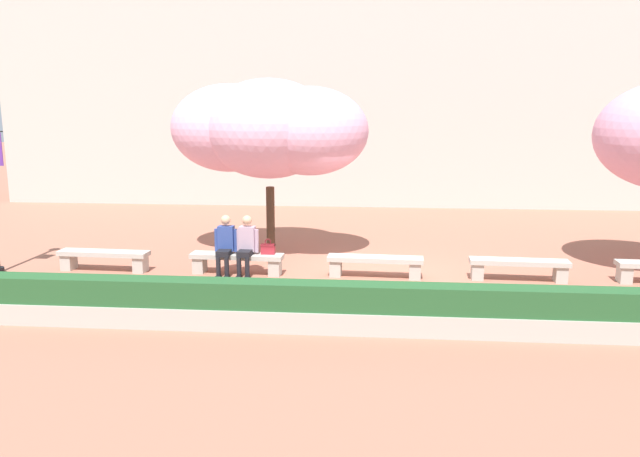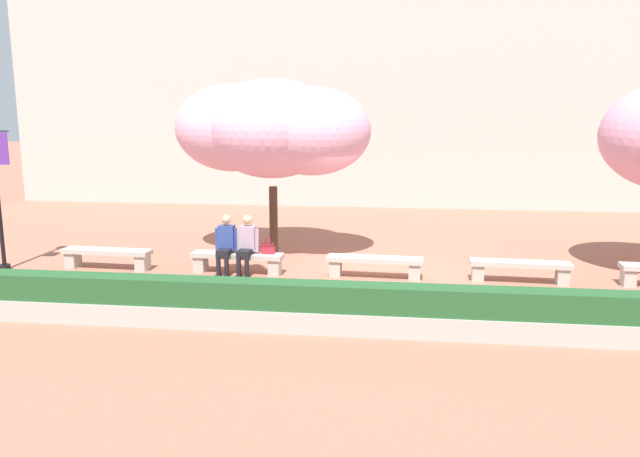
{
  "view_description": "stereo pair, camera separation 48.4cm",
  "coord_description": "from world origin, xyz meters",
  "px_view_note": "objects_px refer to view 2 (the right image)",
  "views": [
    {
      "loc": [
        -0.02,
        -12.95,
        3.56
      ],
      "look_at": [
        -1.2,
        0.2,
        1.0
      ],
      "focal_mm": 35.0,
      "sensor_mm": 36.0,
      "label": 1
    },
    {
      "loc": [
        0.46,
        -12.9,
        3.56
      ],
      "look_at": [
        -1.2,
        0.2,
        1.0
      ],
      "focal_mm": 35.0,
      "sensor_mm": 36.0,
      "label": 2
    }
  ],
  "objects_px": {
    "stone_bench_west_end": "(107,255)",
    "person_seated_left": "(226,242)",
    "stone_bench_near_west": "(237,259)",
    "person_seated_right": "(247,243)",
    "stone_bench_near_east": "(520,268)",
    "stone_bench_center": "(375,263)",
    "handbag": "(268,248)",
    "cherry_tree_main": "(272,129)"
  },
  "relations": [
    {
      "from": "stone_bench_west_end",
      "to": "person_seated_left",
      "type": "height_order",
      "value": "person_seated_left"
    },
    {
      "from": "cherry_tree_main",
      "to": "stone_bench_near_west",
      "type": "bearing_deg",
      "value": -101.94
    },
    {
      "from": "stone_bench_center",
      "to": "stone_bench_near_west",
      "type": "bearing_deg",
      "value": 180.0
    },
    {
      "from": "stone_bench_near_west",
      "to": "person_seated_left",
      "type": "distance_m",
      "value": 0.46
    },
    {
      "from": "person_seated_left",
      "to": "stone_bench_center",
      "type": "bearing_deg",
      "value": 0.95
    },
    {
      "from": "stone_bench_near_west",
      "to": "cherry_tree_main",
      "type": "bearing_deg",
      "value": 78.06
    },
    {
      "from": "stone_bench_west_end",
      "to": "person_seated_left",
      "type": "xyz_separation_m",
      "value": [
        2.76,
        -0.05,
        0.39
      ]
    },
    {
      "from": "person_seated_right",
      "to": "handbag",
      "type": "relative_size",
      "value": 3.81
    },
    {
      "from": "stone_bench_near_east",
      "to": "stone_bench_near_west",
      "type": "bearing_deg",
      "value": 180.0
    },
    {
      "from": "stone_bench_near_east",
      "to": "stone_bench_center",
      "type": "bearing_deg",
      "value": 180.0
    },
    {
      "from": "stone_bench_west_end",
      "to": "stone_bench_near_east",
      "type": "bearing_deg",
      "value": 0.0
    },
    {
      "from": "stone_bench_west_end",
      "to": "cherry_tree_main",
      "type": "distance_m",
      "value": 4.78
    },
    {
      "from": "person_seated_left",
      "to": "cherry_tree_main",
      "type": "relative_size",
      "value": 0.27
    },
    {
      "from": "stone_bench_near_west",
      "to": "person_seated_right",
      "type": "relative_size",
      "value": 1.59
    },
    {
      "from": "person_seated_left",
      "to": "person_seated_right",
      "type": "relative_size",
      "value": 1.0
    },
    {
      "from": "stone_bench_center",
      "to": "handbag",
      "type": "relative_size",
      "value": 6.03
    },
    {
      "from": "person_seated_left",
      "to": "handbag",
      "type": "relative_size",
      "value": 3.81
    },
    {
      "from": "handbag",
      "to": "stone_bench_center",
      "type": "bearing_deg",
      "value": -0.68
    },
    {
      "from": "cherry_tree_main",
      "to": "person_seated_right",
      "type": "bearing_deg",
      "value": -95.17
    },
    {
      "from": "stone_bench_west_end",
      "to": "stone_bench_near_west",
      "type": "xyz_separation_m",
      "value": [
        3.0,
        0.0,
        0.0
      ]
    },
    {
      "from": "stone_bench_west_end",
      "to": "person_seated_left",
      "type": "distance_m",
      "value": 2.79
    },
    {
      "from": "handbag",
      "to": "stone_bench_near_east",
      "type": "bearing_deg",
      "value": -0.3
    },
    {
      "from": "cherry_tree_main",
      "to": "stone_bench_west_end",
      "type": "bearing_deg",
      "value": -150.41
    },
    {
      "from": "stone_bench_near_east",
      "to": "person_seated_right",
      "type": "relative_size",
      "value": 1.59
    },
    {
      "from": "stone_bench_center",
      "to": "cherry_tree_main",
      "type": "distance_m",
      "value": 4.24
    },
    {
      "from": "stone_bench_center",
      "to": "person_seated_left",
      "type": "height_order",
      "value": "person_seated_left"
    },
    {
      "from": "person_seated_right",
      "to": "cherry_tree_main",
      "type": "distance_m",
      "value": 3.09
    },
    {
      "from": "person_seated_left",
      "to": "handbag",
      "type": "distance_m",
      "value": 0.93
    },
    {
      "from": "stone_bench_near_west",
      "to": "stone_bench_near_east",
      "type": "relative_size",
      "value": 1.0
    },
    {
      "from": "person_seated_left",
      "to": "handbag",
      "type": "height_order",
      "value": "person_seated_left"
    },
    {
      "from": "stone_bench_near_east",
      "to": "cherry_tree_main",
      "type": "xyz_separation_m",
      "value": [
        -5.58,
        1.93,
        2.75
      ]
    },
    {
      "from": "stone_bench_west_end",
      "to": "cherry_tree_main",
      "type": "height_order",
      "value": "cherry_tree_main"
    },
    {
      "from": "person_seated_left",
      "to": "person_seated_right",
      "type": "bearing_deg",
      "value": 0.01
    },
    {
      "from": "person_seated_right",
      "to": "handbag",
      "type": "bearing_deg",
      "value": 10.1
    },
    {
      "from": "handbag",
      "to": "person_seated_left",
      "type": "bearing_deg",
      "value": -174.95
    },
    {
      "from": "stone_bench_near_west",
      "to": "handbag",
      "type": "distance_m",
      "value": 0.73
    },
    {
      "from": "stone_bench_west_end",
      "to": "person_seated_right",
      "type": "distance_m",
      "value": 3.25
    },
    {
      "from": "stone_bench_near_west",
      "to": "stone_bench_center",
      "type": "relative_size",
      "value": 1.0
    },
    {
      "from": "stone_bench_near_west",
      "to": "stone_bench_center",
      "type": "distance_m",
      "value": 3.0
    },
    {
      "from": "stone_bench_center",
      "to": "person_seated_right",
      "type": "relative_size",
      "value": 1.59
    },
    {
      "from": "stone_bench_center",
      "to": "cherry_tree_main",
      "type": "relative_size",
      "value": 0.43
    },
    {
      "from": "person_seated_right",
      "to": "stone_bench_near_east",
      "type": "bearing_deg",
      "value": 0.53
    }
  ]
}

